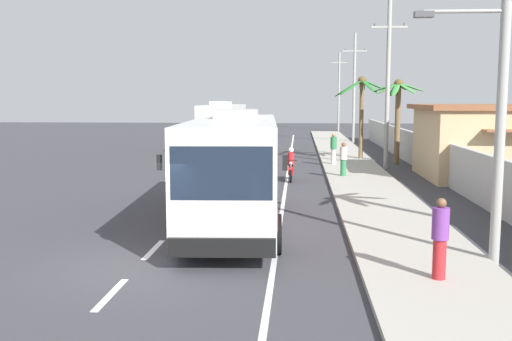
{
  "coord_description": "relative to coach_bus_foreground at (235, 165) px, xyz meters",
  "views": [
    {
      "loc": [
        3.8,
        -13.43,
        3.97
      ],
      "look_at": [
        2.45,
        4.91,
        1.7
      ],
      "focal_mm": 41.29,
      "sensor_mm": 36.0,
      "label": 1
    }
  ],
  "objects": [
    {
      "name": "lane_markings",
      "position": [
        0.17,
        9.66,
        -1.86
      ],
      "size": [
        3.37,
        71.0,
        0.01
      ],
      "color": "white",
      "rests_on": "ground"
    },
    {
      "name": "sidewalk_kerb",
      "position": [
        5.02,
        5.07,
        -1.8
      ],
      "size": [
        3.2,
        90.0,
        0.14
      ],
      "primitive_type": "cube",
      "color": "#A8A399",
      "rests_on": "ground"
    },
    {
      "name": "utility_pole_nearest",
      "position": [
        6.64,
        -4.23,
        2.42
      ],
      "size": [
        3.06,
        0.24,
        8.03
      ],
      "color": "#9E9E99",
      "rests_on": "ground"
    },
    {
      "name": "palm_second",
      "position": [
        5.95,
        19.44,
        2.09
      ],
      "size": [
        3.74,
        3.91,
        5.33
      ],
      "color": "brown",
      "rests_on": "ground"
    },
    {
      "name": "coach_bus_far_lane",
      "position": [
        -3.79,
        26.44,
        0.06
      ],
      "size": [
        3.01,
        10.62,
        3.72
      ],
      "color": "white",
      "rests_on": "ground"
    },
    {
      "name": "pedestrian_far_walk",
      "position": [
        4.22,
        10.75,
        -0.86
      ],
      "size": [
        0.36,
        0.36,
        1.66
      ],
      "rotation": [
        0.0,
        0.0,
        3.26
      ],
      "color": "#2D7A47",
      "rests_on": "sidewalk_kerb"
    },
    {
      "name": "utility_pole_mid",
      "position": [
        6.92,
        15.14,
        3.02
      ],
      "size": [
        2.0,
        0.24,
        9.44
      ],
      "color": "#9E9E99",
      "rests_on": "ground"
    },
    {
      "name": "utility_pole_distant",
      "position": [
        6.79,
        53.86,
        3.0
      ],
      "size": [
        1.87,
        0.24,
        9.37
      ],
      "color": "#9E9E99",
      "rests_on": "ground"
    },
    {
      "name": "utility_pole_far",
      "position": [
        6.84,
        34.5,
        3.12
      ],
      "size": [
        2.09,
        0.24,
        9.61
      ],
      "color": "#9E9E99",
      "rests_on": "ground"
    },
    {
      "name": "coach_bus_foreground",
      "position": [
        0.0,
        0.0,
        0.0
      ],
      "size": [
        3.35,
        10.89,
        3.59
      ],
      "color": "silver",
      "rests_on": "ground"
    },
    {
      "name": "palm_nearest",
      "position": [
        7.86,
        17.32,
        1.78
      ],
      "size": [
        2.99,
        2.8,
        5.08
      ],
      "color": "brown",
      "rests_on": "ground"
    },
    {
      "name": "motorcycle_beside_bus",
      "position": [
        1.64,
        9.91,
        -1.22
      ],
      "size": [
        0.56,
        1.96,
        1.59
      ],
      "color": "black",
      "rests_on": "ground"
    },
    {
      "name": "pedestrian_near_kerb",
      "position": [
        4.03,
        16.05,
        -0.8
      ],
      "size": [
        0.36,
        0.36,
        1.78
      ],
      "rotation": [
        0.0,
        0.0,
        4.79
      ],
      "color": "beige",
      "rests_on": "sidewalk_kerb"
    },
    {
      "name": "boundary_wall",
      "position": [
        8.82,
        9.07,
        -0.9
      ],
      "size": [
        0.24,
        60.0,
        1.95
      ],
      "primitive_type": "cube",
      "color": "#B2B2AD",
      "rests_on": "ground"
    },
    {
      "name": "pedestrian_midwalk",
      "position": [
        5.02,
        -5.94,
        -0.81
      ],
      "size": [
        0.36,
        0.36,
        1.75
      ],
      "rotation": [
        0.0,
        0.0,
        3.77
      ],
      "color": "red",
      "rests_on": "sidewalk_kerb"
    },
    {
      "name": "ground_plane",
      "position": [
        -1.78,
        -4.93,
        -1.87
      ],
      "size": [
        160.0,
        160.0,
        0.0
      ],
      "primitive_type": "plane",
      "color": "#3A3A3F"
    }
  ]
}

